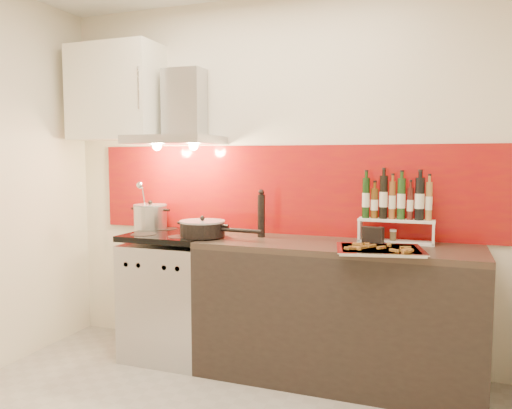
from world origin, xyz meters
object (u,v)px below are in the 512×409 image
at_px(stock_pot, 150,216).
at_px(saute_pan, 203,228).
at_px(range_stove, 173,296).
at_px(baking_tray, 379,249).
at_px(counter, 336,312).
at_px(pepper_mill, 261,214).

relative_size(stock_pot, saute_pan, 0.42).
distance_m(range_stove, saute_pan, 0.60).
relative_size(stock_pot, baking_tray, 0.45).
xyz_separation_m(range_stove, stock_pot, (-0.27, 0.14, 0.56)).
distance_m(range_stove, baking_tray, 1.58).
bearing_deg(saute_pan, counter, 5.12).
bearing_deg(stock_pot, saute_pan, -21.26).
height_order(range_stove, stock_pot, stock_pot).
relative_size(pepper_mill, baking_tray, 0.60).
distance_m(range_stove, stock_pot, 0.64).
xyz_separation_m(stock_pot, saute_pan, (0.56, -0.22, -0.04)).
distance_m(range_stove, counter, 1.20).
bearing_deg(baking_tray, range_stove, 172.25).
height_order(range_stove, baking_tray, baking_tray).
bearing_deg(counter, baking_tray, -35.55).
xyz_separation_m(saute_pan, baking_tray, (1.20, -0.13, -0.05)).
bearing_deg(stock_pot, pepper_mill, -2.70).
height_order(pepper_mill, baking_tray, pepper_mill).
bearing_deg(saute_pan, baking_tray, -5.96).
xyz_separation_m(counter, saute_pan, (-0.91, -0.08, 0.52)).
bearing_deg(range_stove, counter, 0.23).
height_order(stock_pot, baking_tray, stock_pot).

